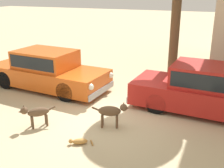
% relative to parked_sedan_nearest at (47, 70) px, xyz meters
% --- Properties ---
extents(ground_plane, '(80.00, 80.00, 0.00)m').
position_rel_parked_sedan_nearest_xyz_m(ground_plane, '(2.98, -1.29, -0.69)').
color(ground_plane, tan).
extents(parked_sedan_nearest, '(4.68, 2.00, 1.39)m').
position_rel_parked_sedan_nearest_xyz_m(parked_sedan_nearest, '(0.00, 0.00, 0.00)').
color(parked_sedan_nearest, '#D15619').
rests_on(parked_sedan_nearest, ground_plane).
extents(parked_sedan_second, '(4.63, 1.90, 1.41)m').
position_rel_parked_sedan_nearest_xyz_m(parked_sedan_second, '(5.55, 0.11, 0.01)').
color(parked_sedan_second, '#AD1E19').
rests_on(parked_sedan_second, ground_plane).
extents(stray_dog_spotted, '(0.71, 0.75, 0.64)m').
position_rel_parked_sedan_nearest_xyz_m(stray_dog_spotted, '(1.51, -2.64, -0.28)').
color(stray_dog_spotted, brown).
rests_on(stray_dog_spotted, ground_plane).
extents(stray_dog_tan, '(0.96, 0.40, 0.69)m').
position_rel_parked_sedan_nearest_xyz_m(stray_dog_tan, '(3.35, -1.87, -0.24)').
color(stray_dog_tan, brown).
rests_on(stray_dog_tan, ground_plane).
extents(stray_cat, '(0.57, 0.37, 0.15)m').
position_rel_parked_sedan_nearest_xyz_m(stray_cat, '(2.97, -2.96, -0.62)').
color(stray_cat, '#B77F3D').
rests_on(stray_cat, ground_plane).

